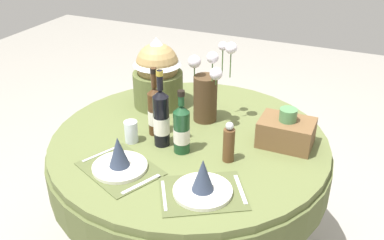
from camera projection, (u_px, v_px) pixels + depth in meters
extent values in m
cylinder|color=#5B6638|center=(189.00, 141.00, 2.14)|extent=(1.35, 1.35, 0.04)
cylinder|color=#545D33|center=(189.00, 158.00, 2.19)|extent=(1.38, 1.38, 0.17)
cylinder|color=black|center=(189.00, 200.00, 2.32)|extent=(0.12, 0.12, 0.70)
cube|color=#4E562F|center=(120.00, 169.00, 1.89)|extent=(0.42, 0.38, 0.00)
cylinder|color=silver|center=(120.00, 167.00, 1.88)|extent=(0.24, 0.24, 0.02)
cone|color=#2D384C|center=(118.00, 152.00, 1.85)|extent=(0.09, 0.09, 0.14)
cube|color=silver|center=(101.00, 154.00, 1.99)|extent=(0.09, 0.18, 0.00)
cube|color=silver|center=(141.00, 184.00, 1.79)|extent=(0.09, 0.18, 0.00)
cube|color=#4E562F|center=(203.00, 193.00, 1.74)|extent=(0.43, 0.40, 0.00)
cylinder|color=silver|center=(203.00, 191.00, 1.74)|extent=(0.24, 0.24, 0.02)
cone|color=#2D384C|center=(203.00, 175.00, 1.70)|extent=(0.09, 0.09, 0.14)
cube|color=silver|center=(164.00, 195.00, 1.72)|extent=(0.11, 0.17, 0.00)
cube|color=silver|center=(240.00, 189.00, 1.76)|extent=(0.11, 0.17, 0.00)
cylinder|color=#47331E|center=(206.00, 99.00, 2.23)|extent=(0.12, 0.12, 0.24)
sphere|color=silver|center=(223.00, 46.00, 2.15)|extent=(0.05, 0.05, 0.05)
cylinder|color=#4C7038|center=(222.00, 61.00, 2.18)|extent=(0.01, 0.01, 0.13)
sphere|color=silver|center=(213.00, 57.00, 2.07)|extent=(0.06, 0.06, 0.06)
cylinder|color=#4C7038|center=(212.00, 71.00, 2.10)|extent=(0.01, 0.01, 0.10)
sphere|color=silver|center=(216.00, 74.00, 2.06)|extent=(0.06, 0.06, 0.06)
cylinder|color=#4C7038|center=(216.00, 81.00, 2.08)|extent=(0.01, 0.01, 0.04)
sphere|color=silver|center=(194.00, 62.00, 2.15)|extent=(0.07, 0.07, 0.07)
cylinder|color=#4C7038|center=(194.00, 71.00, 2.17)|extent=(0.01, 0.01, 0.05)
sphere|color=silver|center=(231.00, 48.00, 2.09)|extent=(0.06, 0.06, 0.06)
cylinder|color=#4C7038|center=(230.00, 65.00, 2.14)|extent=(0.01, 0.01, 0.13)
cylinder|color=#422814|center=(155.00, 114.00, 2.11)|extent=(0.07, 0.07, 0.22)
cylinder|color=silver|center=(155.00, 117.00, 2.12)|extent=(0.07, 0.07, 0.07)
cone|color=#422814|center=(154.00, 90.00, 2.06)|extent=(0.07, 0.07, 0.03)
cylinder|color=#422814|center=(154.00, 78.00, 2.02)|extent=(0.03, 0.03, 0.10)
cylinder|color=black|center=(153.00, 71.00, 2.01)|extent=(0.03, 0.03, 0.02)
cylinder|color=black|center=(161.00, 121.00, 2.01)|extent=(0.07, 0.07, 0.25)
cylinder|color=silver|center=(162.00, 125.00, 2.02)|extent=(0.08, 0.08, 0.08)
cone|color=black|center=(160.00, 93.00, 1.95)|extent=(0.07, 0.07, 0.03)
cylinder|color=black|center=(160.00, 80.00, 1.92)|extent=(0.03, 0.03, 0.09)
cylinder|color=#B29933|center=(160.00, 73.00, 1.90)|extent=(0.03, 0.03, 0.02)
cylinder|color=#194223|center=(182.00, 132.00, 1.97)|extent=(0.08, 0.08, 0.20)
cylinder|color=silver|center=(182.00, 135.00, 1.98)|extent=(0.08, 0.08, 0.07)
cone|color=#194223|center=(181.00, 109.00, 1.91)|extent=(0.08, 0.08, 0.03)
cylinder|color=#194223|center=(181.00, 98.00, 1.89)|extent=(0.03, 0.03, 0.07)
cylinder|color=black|center=(181.00, 93.00, 1.88)|extent=(0.03, 0.03, 0.02)
cylinder|color=silver|center=(131.00, 132.00, 2.07)|extent=(0.06, 0.06, 0.11)
cylinder|color=brown|center=(229.00, 145.00, 1.91)|extent=(0.05, 0.05, 0.16)
sphere|color=#B7B7BC|center=(230.00, 126.00, 1.87)|extent=(0.04, 0.04, 0.04)
cylinder|color=#566033|center=(158.00, 89.00, 2.41)|extent=(0.27, 0.27, 0.19)
sphere|color=#9E7F4C|center=(157.00, 64.00, 2.34)|extent=(0.23, 0.23, 0.23)
cone|color=silver|center=(157.00, 51.00, 2.30)|extent=(0.26, 0.26, 0.15)
cube|color=brown|center=(286.00, 133.00, 2.04)|extent=(0.25, 0.18, 0.13)
cylinder|color=#4C7F4C|center=(288.00, 115.00, 2.00)|extent=(0.08, 0.08, 0.06)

